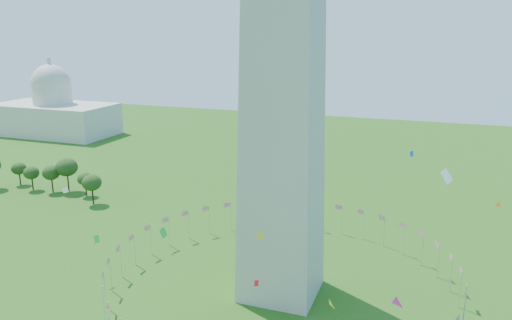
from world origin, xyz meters
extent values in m
cylinder|color=silver|center=(40.00, 50.00, 4.50)|extent=(0.24, 0.24, 9.00)
cylinder|color=silver|center=(39.39, 56.95, 4.50)|extent=(0.24, 0.24, 9.00)
cylinder|color=silver|center=(37.59, 63.68, 4.50)|extent=(0.24, 0.24, 9.00)
cylinder|color=silver|center=(34.64, 70.00, 4.50)|extent=(0.24, 0.24, 9.00)
cylinder|color=silver|center=(30.64, 75.71, 4.50)|extent=(0.24, 0.24, 9.00)
cylinder|color=silver|center=(25.71, 80.64, 4.50)|extent=(0.24, 0.24, 9.00)
cylinder|color=silver|center=(20.00, 84.64, 4.50)|extent=(0.24, 0.24, 9.00)
cylinder|color=silver|center=(13.68, 87.59, 4.50)|extent=(0.24, 0.24, 9.00)
cylinder|color=silver|center=(6.95, 89.39, 4.50)|extent=(0.24, 0.24, 9.00)
cylinder|color=silver|center=(0.00, 90.00, 4.50)|extent=(0.24, 0.24, 9.00)
cylinder|color=silver|center=(-6.95, 89.39, 4.50)|extent=(0.24, 0.24, 9.00)
cylinder|color=silver|center=(-13.68, 87.59, 4.50)|extent=(0.24, 0.24, 9.00)
cylinder|color=silver|center=(-20.00, 84.64, 4.50)|extent=(0.24, 0.24, 9.00)
cylinder|color=silver|center=(-25.71, 80.64, 4.50)|extent=(0.24, 0.24, 9.00)
cylinder|color=silver|center=(-30.64, 75.71, 4.50)|extent=(0.24, 0.24, 9.00)
cylinder|color=silver|center=(-34.64, 70.00, 4.50)|extent=(0.24, 0.24, 9.00)
cylinder|color=silver|center=(-37.59, 63.68, 4.50)|extent=(0.24, 0.24, 9.00)
cylinder|color=silver|center=(-39.39, 56.95, 4.50)|extent=(0.24, 0.24, 9.00)
cylinder|color=silver|center=(-40.00, 50.00, 4.50)|extent=(0.24, 0.24, 9.00)
cylinder|color=silver|center=(-39.39, 43.05, 4.50)|extent=(0.24, 0.24, 9.00)
cylinder|color=silver|center=(-37.59, 36.32, 4.50)|extent=(0.24, 0.24, 9.00)
cylinder|color=silver|center=(-34.64, 30.00, 4.50)|extent=(0.24, 0.24, 9.00)
cylinder|color=silver|center=(-30.64, 24.29, 4.50)|extent=(0.24, 0.24, 9.00)
plane|color=#CC2699|center=(27.76, 20.61, 19.06)|extent=(1.95, 1.64, 2.48)
plane|color=white|center=(32.59, 3.71, 44.68)|extent=(1.40, 1.66, 1.68)
plane|color=white|center=(-41.62, 28.75, 27.10)|extent=(0.58, 1.75, 1.66)
plane|color=yellow|center=(-43.58, 63.54, 18.98)|extent=(0.39, 1.56, 1.58)
plane|color=red|center=(1.92, 27.76, 13.85)|extent=(1.38, 0.29, 1.35)
plane|color=green|center=(-10.41, 15.90, 26.99)|extent=(1.97, 0.51, 1.90)
plane|color=blue|center=(27.16, 46.65, 36.68)|extent=(0.34, 1.37, 1.40)
plane|color=yellow|center=(-0.53, 36.86, 19.43)|extent=(1.59, 1.24, 1.88)
plane|color=green|center=(-43.77, 40.06, 10.86)|extent=(1.40, 1.64, 1.93)
plane|color=orange|center=(42.17, 36.84, 31.42)|extent=(1.03, 0.59, 0.95)
plane|color=yellow|center=(17.62, 20.10, 16.96)|extent=(1.26, 2.10, 2.12)
ellipsoid|color=#2D541C|center=(-122.85, 94.67, 4.48)|extent=(5.73, 5.73, 8.96)
ellipsoid|color=#2D541C|center=(-113.10, 91.07, 4.58)|extent=(5.87, 5.87, 9.16)
ellipsoid|color=#2D541C|center=(-104.02, 91.62, 5.12)|extent=(6.55, 6.55, 10.24)
ellipsoid|color=#2D541C|center=(-98.88, 94.41, 6.41)|extent=(8.20, 8.20, 12.81)
ellipsoid|color=#2D541C|center=(-89.01, 92.21, 4.40)|extent=(5.64, 5.64, 8.81)
ellipsoid|color=#2D541C|center=(-80.81, 85.62, 5.31)|extent=(6.80, 6.80, 10.62)
camera|label=1|loc=(30.90, -51.93, 60.02)|focal=35.00mm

